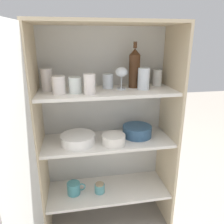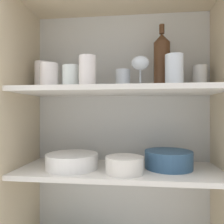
{
  "view_description": "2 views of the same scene",
  "coord_description": "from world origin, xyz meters",
  "views": [
    {
      "loc": [
        -0.21,
        -1.17,
        1.33
      ],
      "look_at": [
        0.04,
        0.2,
        0.86
      ],
      "focal_mm": 35.0,
      "sensor_mm": 36.0,
      "label": 1
    },
    {
      "loc": [
        0.08,
        -0.78,
        0.92
      ],
      "look_at": [
        -0.03,
        0.19,
        0.92
      ],
      "focal_mm": 35.0,
      "sensor_mm": 36.0,
      "label": 2
    }
  ],
  "objects": [
    {
      "name": "cupboard_back_panel",
      "position": [
        0.0,
        0.33,
        0.7
      ],
      "size": [
        0.9,
        0.02,
        1.41
      ],
      "primitive_type": "cube",
      "color": "silver",
      "rests_on": "ground_plane"
    },
    {
      "name": "cupboard_side_left",
      "position": [
        -0.44,
        0.16,
        0.7
      ],
      "size": [
        0.02,
        0.36,
        1.41
      ],
      "primitive_type": "cube",
      "color": "#CCB793",
      "rests_on": "ground_plane"
    },
    {
      "name": "shelf_board_middle",
      "position": [
        0.0,
        0.16,
        0.67
      ],
      "size": [
        0.86,
        0.32,
        0.02
      ],
      "primitive_type": "cube",
      "color": "silver"
    },
    {
      "name": "shelf_board_upper",
      "position": [
        0.0,
        0.16,
        1.01
      ],
      "size": [
        0.86,
        0.32,
        0.02
      ],
      "primitive_type": "cube",
      "color": "silver"
    },
    {
      "name": "tumbler_glass_0",
      "position": [
        -0.29,
        0.11,
        1.07
      ],
      "size": [
        0.08,
        0.08,
        0.1
      ],
      "color": "silver",
      "rests_on": "shelf_board_upper"
    },
    {
      "name": "tumbler_glass_1",
      "position": [
        -0.12,
        0.07,
        1.08
      ],
      "size": [
        0.07,
        0.07,
        0.12
      ],
      "color": "silver",
      "rests_on": "shelf_board_upper"
    },
    {
      "name": "tumbler_glass_2",
      "position": [
        0.36,
        0.25,
        1.07
      ],
      "size": [
        0.06,
        0.06,
        0.11
      ],
      "color": "white",
      "rests_on": "shelf_board_upper"
    },
    {
      "name": "tumbler_glass_3",
      "position": [
        0.01,
        0.23,
        1.07
      ],
      "size": [
        0.07,
        0.07,
        0.09
      ],
      "color": "white",
      "rests_on": "shelf_board_upper"
    },
    {
      "name": "tumbler_glass_4",
      "position": [
        -0.37,
        0.21,
        1.09
      ],
      "size": [
        0.07,
        0.07,
        0.14
      ],
      "color": "silver",
      "rests_on": "shelf_board_upper"
    },
    {
      "name": "tumbler_glass_5",
      "position": [
        -0.2,
        0.13,
        1.07
      ],
      "size": [
        0.08,
        0.08,
        0.1
      ],
      "color": "white",
      "rests_on": "shelf_board_upper"
    },
    {
      "name": "tumbler_glass_6",
      "position": [
        0.23,
        0.15,
        1.09
      ],
      "size": [
        0.08,
        0.08,
        0.14
      ],
      "color": "white",
      "rests_on": "shelf_board_upper"
    },
    {
      "name": "wine_glass_0",
      "position": [
        0.09,
        0.17,
        1.12
      ],
      "size": [
        0.08,
        0.08,
        0.14
      ],
      "color": "white",
      "rests_on": "shelf_board_upper"
    },
    {
      "name": "wine_bottle",
      "position": [
        0.19,
        0.22,
        1.15
      ],
      "size": [
        0.07,
        0.07,
        0.29
      ],
      "color": "#4C2D19",
      "rests_on": "shelf_board_upper"
    },
    {
      "name": "plate_stack_white",
      "position": [
        -0.2,
        0.14,
        0.71
      ],
      "size": [
        0.22,
        0.22,
        0.06
      ],
      "color": "white",
      "rests_on": "shelf_board_middle"
    },
    {
      "name": "mixing_bowl_large",
      "position": [
        0.21,
        0.19,
        0.72
      ],
      "size": [
        0.2,
        0.2,
        0.08
      ],
      "color": "#33567A",
      "rests_on": "shelf_board_middle"
    },
    {
      "name": "serving_bowl_small",
      "position": [
        0.03,
        0.09,
        0.71
      ],
      "size": [
        0.15,
        0.15,
        0.07
      ],
      "color": "silver",
      "rests_on": "shelf_board_middle"
    }
  ]
}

